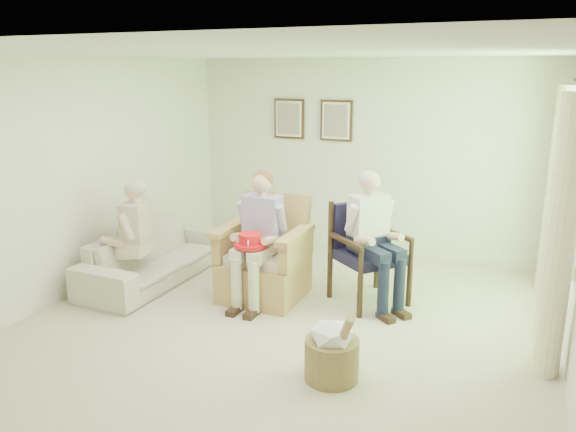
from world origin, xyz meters
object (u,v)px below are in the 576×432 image
object	(u,v)px
person_wicker	(259,229)
person_sofa	(132,231)
wood_armchair	(372,248)
sofa	(155,256)
wicker_armchair	(265,266)
hatbox	(332,350)
red_hat	(250,241)
person_dark	(369,229)

from	to	relation	value
person_wicker	person_sofa	size ratio (longest dim) A/B	1.10
wood_armchair	sofa	bearing A→B (deg)	140.11
wicker_armchair	hatbox	bearing A→B (deg)	-47.69
wood_armchair	red_hat	xyz separation A→B (m)	(-1.08, -0.77, 0.16)
wicker_armchair	person_dark	size ratio (longest dim) A/B	0.79
person_sofa	hatbox	size ratio (longest dim) A/B	1.92
person_wicker	hatbox	xyz separation A→B (m)	(1.27, -1.18, -0.56)
person_dark	hatbox	world-z (taller)	person_dark
wood_armchair	person_sofa	size ratio (longest dim) A/B	0.84
person_dark	wicker_armchair	bearing A→B (deg)	141.07
person_wicker	red_hat	xyz separation A→B (m)	(0.01, -0.20, -0.08)
sofa	person_dark	world-z (taller)	person_dark
wood_armchair	person_wicker	size ratio (longest dim) A/B	0.76
person_wicker	person_sofa	bearing A→B (deg)	-168.51
wicker_armchair	person_wicker	bearing A→B (deg)	-91.43
wood_armchair	hatbox	distance (m)	1.78
wicker_armchair	person_sofa	distance (m)	1.55
sofa	person_sofa	world-z (taller)	person_sofa
person_wicker	wicker_armchair	bearing A→B (deg)	88.57
person_dark	person_sofa	bearing A→B (deg)	144.45
person_dark	person_sofa	xyz separation A→B (m)	(-2.52, -0.72, -0.13)
sofa	red_hat	xyz separation A→B (m)	(1.43, -0.25, 0.44)
wicker_armchair	person_sofa	xyz separation A→B (m)	(-1.43, -0.47, 0.36)
wood_armchair	hatbox	bearing A→B (deg)	-135.57
wicker_armchair	red_hat	bearing A→B (deg)	-90.37
sofa	person_dark	distance (m)	2.60
wicker_armchair	sofa	bearing A→B (deg)	-177.50
wood_armchair	sofa	size ratio (longest dim) A/B	0.52
sofa	red_hat	world-z (taller)	red_hat
person_sofa	red_hat	distance (m)	1.44
red_hat	hatbox	xyz separation A→B (m)	(1.26, -0.98, -0.48)
wood_armchair	person_wicker	bearing A→B (deg)	155.92
person_wicker	sofa	bearing A→B (deg)	176.60
person_dark	hatbox	distance (m)	1.68
sofa	person_wicker	bearing A→B (deg)	-91.97
wicker_armchair	wood_armchair	world-z (taller)	wicker_armchair
sofa	hatbox	size ratio (longest dim) A/B	3.10
hatbox	sofa	bearing A→B (deg)	155.53
person_dark	red_hat	bearing A→B (deg)	157.20
wicker_armchair	person_dark	distance (m)	1.22
wood_armchair	wicker_armchair	bearing A→B (deg)	149.48
wicker_armchair	hatbox	world-z (taller)	wicker_armchair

